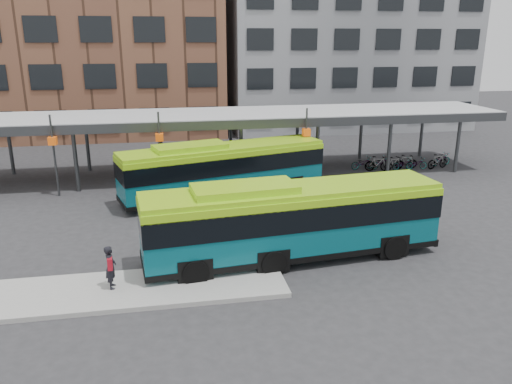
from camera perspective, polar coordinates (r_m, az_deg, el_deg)
The scene contains 9 objects.
ground at distance 22.03m, azimuth -2.65°, elevation -6.70°, with size 120.00×120.00×0.00m, color #28282B.
boarding_island at distance 19.34m, azimuth -18.03°, elevation -10.88°, with size 14.00×3.00×0.18m, color gray.
canopy at distance 33.32m, azimuth -5.91°, elevation 8.46°, with size 40.00×6.53×4.80m.
building_brick at distance 52.53m, azimuth -19.51°, elevation 18.54°, with size 26.00×14.00×22.00m, color brown.
building_grey at distance 55.22m, azimuth 9.80°, elevation 18.08°, with size 24.00×14.00×20.00m, color slate.
bus_front at distance 20.64m, azimuth 4.09°, elevation -3.09°, with size 12.56×3.89×3.41m.
bus_rear at distance 28.89m, azimuth -3.78°, elevation 2.73°, with size 12.22×5.76×3.30m.
pedestrian at distance 18.94m, azimuth -16.28°, elevation -8.21°, with size 0.43×0.65×1.63m.
bike_rack at distance 36.90m, azimuth 16.41°, elevation 3.26°, with size 7.86×1.80×1.07m.
Camera 1 is at (-2.64, -19.97, 8.91)m, focal length 35.00 mm.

